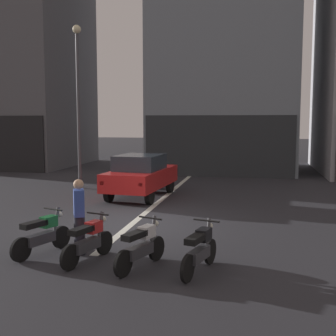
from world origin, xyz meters
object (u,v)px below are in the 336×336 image
motorcycle_green_row_leftmost (42,234)px  motorcycle_black_row_right_mid (200,249)px  car_red_crossing_near (141,174)px  motorcycle_red_row_left_mid (88,240)px  person_by_motorcycles (79,216)px  street_lamp (78,91)px  motorcycle_white_row_centre (141,246)px

motorcycle_green_row_leftmost → motorcycle_black_row_right_mid: (3.53, -0.42, 0.00)m
car_red_crossing_near → motorcycle_red_row_left_mid: 7.66m
motorcycle_red_row_left_mid → motorcycle_black_row_right_mid: bearing=-4.0°
car_red_crossing_near → person_by_motorcycles: (0.54, -7.15, -0.03)m
car_red_crossing_near → motorcycle_red_row_left_mid: bearing=-83.1°
street_lamp → motorcycle_green_row_leftmost: (2.94, -8.98, -3.74)m
car_red_crossing_near → street_lamp: bearing=152.7°
motorcycle_white_row_centre → motorcycle_green_row_leftmost: bearing=169.9°
street_lamp → motorcycle_red_row_left_mid: (4.12, -9.24, -3.74)m
motorcycle_red_row_left_mid → motorcycle_white_row_centre: bearing=-7.7°
street_lamp → motorcycle_green_row_leftmost: street_lamp is taller
car_red_crossing_near → motorcycle_white_row_centre: bearing=-74.8°
street_lamp → person_by_motorcycles: size_ratio=4.14×
car_red_crossing_near → motorcycle_white_row_centre: car_red_crossing_near is taller
motorcycle_white_row_centre → motorcycle_red_row_left_mid: bearing=172.3°
motorcycle_green_row_leftmost → motorcycle_black_row_right_mid: size_ratio=0.98×
car_red_crossing_near → motorcycle_white_row_centre: (2.10, -7.75, -0.43)m
motorcycle_red_row_left_mid → person_by_motorcycles: 0.70m
car_red_crossing_near → motorcycle_green_row_leftmost: car_red_crossing_near is taller
motorcycle_green_row_leftmost → motorcycle_red_row_left_mid: 1.20m
street_lamp → person_by_motorcycles: (3.74, -8.81, -3.34)m
street_lamp → person_by_motorcycles: bearing=-67.0°
motorcycle_white_row_centre → motorcycle_black_row_right_mid: size_ratio=0.98×
car_red_crossing_near → street_lamp: street_lamp is taller
motorcycle_red_row_left_mid → person_by_motorcycles: bearing=131.2°
motorcycle_black_row_right_mid → motorcycle_white_row_centre: bearing=179.8°
street_lamp → motorcycle_red_row_left_mid: bearing=-66.0°
motorcycle_black_row_right_mid → person_by_motorcycles: size_ratio=0.98×
motorcycle_green_row_leftmost → motorcycle_black_row_right_mid: bearing=-6.8°
motorcycle_red_row_left_mid → motorcycle_white_row_centre: size_ratio=1.02×
motorcycle_green_row_leftmost → person_by_motorcycles: 0.91m
motorcycle_black_row_right_mid → motorcycle_green_row_leftmost: bearing=173.2°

